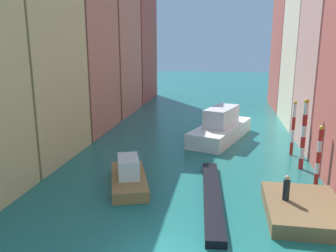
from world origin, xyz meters
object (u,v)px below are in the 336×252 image
mooring_pole_2 (293,128)px  motorboat_0 (129,176)px  waterfront_dock (304,209)px  person_on_dock (286,189)px  mooring_pole_0 (319,155)px  gondola_black (212,196)px  vaporetto_white (221,128)px  mooring_pole_1 (304,134)px

mooring_pole_2 → motorboat_0: bearing=-144.1°
motorboat_0 → waterfront_dock: bearing=-13.0°
person_on_dock → waterfront_dock: bearing=-12.2°
mooring_pole_2 → person_on_dock: bearing=-101.5°
waterfront_dock → mooring_pole_0: mooring_pole_0 is taller
gondola_black → vaporetto_white: bearing=88.8°
motorboat_0 → mooring_pole_0: bearing=10.4°
waterfront_dock → mooring_pole_2: bearing=83.6°
person_on_dock → motorboat_0: 9.81m
gondola_black → mooring_pole_1: bearing=44.9°
mooring_pole_0 → mooring_pole_1: bearing=98.1°
person_on_dock → vaporetto_white: vaporetto_white is taller
waterfront_dock → mooring_pole_1: 7.99m
mooring_pole_1 → gondola_black: bearing=-135.1°
mooring_pole_1 → vaporetto_white: (-6.02, 7.33, -1.57)m
person_on_dock → motorboat_0: person_on_dock is taller
gondola_black → mooring_pole_0: bearing=26.9°
mooring_pole_0 → vaporetto_white: bearing=122.2°
mooring_pole_2 → vaporetto_white: bearing=146.0°
motorboat_0 → vaporetto_white: bearing=65.1°
mooring_pole_1 → motorboat_0: 13.02m
waterfront_dock → mooring_pole_2: mooring_pole_2 is taller
vaporetto_white → motorboat_0: vaporetto_white is taller
person_on_dock → vaporetto_white: 15.14m
mooring_pole_0 → mooring_pole_1: (-0.41, 2.87, 0.64)m
person_on_dock → gondola_black: size_ratio=0.13×
mooring_pole_0 → gondola_black: 7.75m
mooring_pole_0 → motorboat_0: (-12.21, -2.24, -1.41)m
mooring_pole_0 → person_on_dock: bearing=-121.1°
vaporetto_white → mooring_pole_2: bearing=-34.0°
mooring_pole_0 → motorboat_0: bearing=-169.6°
mooring_pole_1 → mooring_pole_2: mooring_pole_1 is taller
mooring_pole_1 → gondola_black: size_ratio=0.51×
mooring_pole_0 → vaporetto_white: mooring_pole_0 is taller
mooring_pole_1 → motorboat_0: bearing=-156.6°
person_on_dock → mooring_pole_0: size_ratio=0.35×
waterfront_dock → mooring_pole_0: (1.73, 4.66, 1.67)m
waterfront_dock → gondola_black: waterfront_dock is taller
mooring_pole_1 → vaporetto_white: 9.62m
person_on_dock → mooring_pole_0: bearing=58.9°
vaporetto_white → gondola_black: size_ratio=0.98×
person_on_dock → mooring_pole_0: mooring_pole_0 is taller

